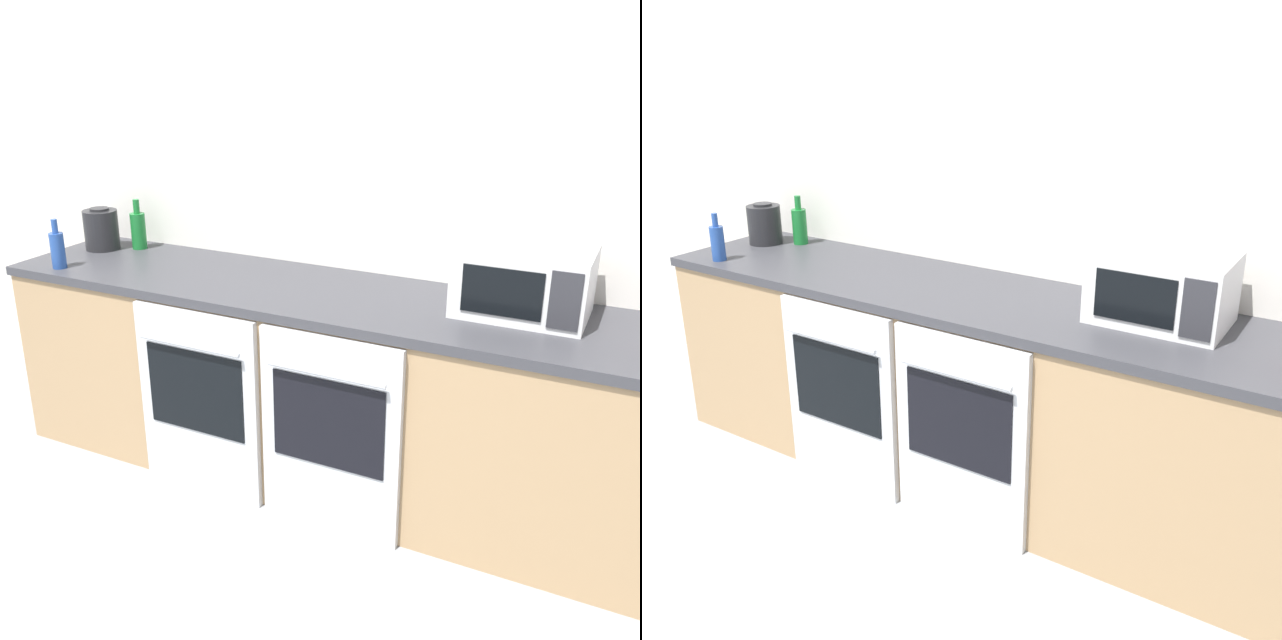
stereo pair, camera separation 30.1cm
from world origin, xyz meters
TOP-DOWN VIEW (x-y plane):
  - wall_back at (0.00, 2.43)m, footprint 10.00×0.06m
  - counter_back at (0.00, 2.07)m, footprint 3.11×0.68m
  - oven_left at (-0.51, 1.73)m, footprint 0.59×0.06m
  - oven_right at (0.11, 1.73)m, footprint 0.59×0.06m
  - microwave at (0.71, 2.16)m, footprint 0.48×0.35m
  - bottle_blue at (-1.31, 1.83)m, footprint 0.06×0.06m
  - bottle_green at (-1.21, 2.27)m, footprint 0.07×0.07m
  - kettle at (-1.37, 2.18)m, footprint 0.17×0.17m

SIDE VIEW (x-z plane):
  - oven_left at x=-0.51m, z-range 0.01..0.85m
  - oven_right at x=0.11m, z-range 0.01..0.85m
  - counter_back at x=0.00m, z-range 0.00..0.89m
  - bottle_blue at x=-1.31m, z-range 0.87..1.09m
  - bottle_green at x=-1.21m, z-range 0.86..1.11m
  - kettle at x=-1.37m, z-range 0.89..1.09m
  - microwave at x=0.71m, z-range 0.89..1.15m
  - wall_back at x=0.00m, z-range 0.00..2.60m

